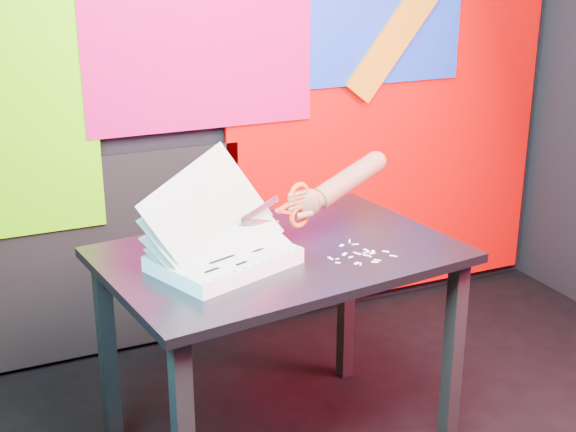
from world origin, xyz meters
name	(u,v)px	position (x,y,z in m)	size (l,w,h in m)	color
room	(482,83)	(0.00, 0.00, 1.35)	(3.01, 3.01, 2.71)	black
backdrop	(272,120)	(0.06, 1.46, 0.96)	(2.88, 0.05, 2.08)	#DD0202
work_table	(280,280)	(-0.31, 0.55, 0.65)	(1.18, 0.86, 0.75)	black
printout_stack	(223,256)	(-0.51, 0.50, 0.78)	(0.49, 0.41, 0.37)	silver
scissors	(295,207)	(-0.24, 0.59, 0.88)	(0.27, 0.08, 0.15)	silver
hand_forearm	(342,183)	(-0.04, 0.64, 0.92)	(0.40, 0.15, 0.17)	#8D5F37
paper_clippings	(361,254)	(-0.09, 0.42, 0.75)	(0.20, 0.21, 0.00)	white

